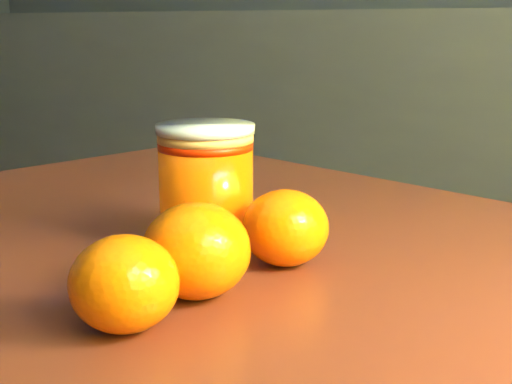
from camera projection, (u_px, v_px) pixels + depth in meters
The scene contains 6 objects.
kitchen_counter at pixel (299, 166), 2.14m from camera, with size 3.15×0.60×0.90m, color #4A494E.
table at pixel (245, 368), 0.57m from camera, with size 1.02×0.80×0.69m.
juice_glass at pixel (206, 187), 0.58m from camera, with size 0.08×0.08×0.10m.
orange_front at pixel (196, 251), 0.47m from camera, with size 0.07×0.07×0.06m, color #FF6705.
orange_back at pixel (285, 228), 0.54m from camera, with size 0.07×0.07×0.06m, color #FF6705.
orange_extra at pixel (124, 284), 0.42m from camera, with size 0.07×0.07×0.06m, color #FF6705.
Camera 1 is at (1.10, -0.34, 0.87)m, focal length 50.00 mm.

